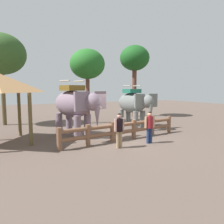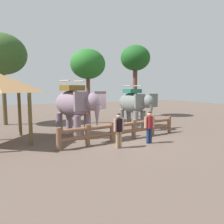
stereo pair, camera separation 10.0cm
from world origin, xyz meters
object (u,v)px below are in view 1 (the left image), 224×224
object	(u,v)px
elephant_center	(134,104)
tree_far_left	(87,65)
log_fence	(124,129)
elephant_near_left	(75,105)
tourist_woman_in_black	(150,125)
tourist_man_in_blue	(119,128)
tree_far_right	(1,54)
tree_back_center	(135,60)

from	to	relation	value
elephant_center	tree_far_left	bearing A→B (deg)	126.02
log_fence	elephant_near_left	xyz separation A→B (m)	(-2.07, 1.99, 1.23)
tourist_woman_in_black	tree_far_left	distance (m)	8.32
elephant_near_left	elephant_center	bearing A→B (deg)	12.50
elephant_center	tourist_woman_in_black	bearing A→B (deg)	-112.82
elephant_center	tree_far_left	distance (m)	4.93
elephant_center	tourist_man_in_blue	distance (m)	5.65
log_fence	tree_far_right	size ratio (longest dim) A/B	1.08
elephant_center	tree_back_center	size ratio (longest dim) A/B	0.51
elephant_center	tree_back_center	world-z (taller)	tree_back_center
tourist_woman_in_black	tourist_man_in_blue	distance (m)	1.80
log_fence	tourist_woman_in_black	world-z (taller)	tourist_woman_in_black
tree_far_left	tree_back_center	world-z (taller)	tree_back_center
tree_back_center	tourist_man_in_blue	bearing A→B (deg)	-126.50
elephant_center	tree_far_right	distance (m)	10.53
tree_far_right	elephant_near_left	bearing A→B (deg)	-59.91
elephant_near_left	tourist_man_in_blue	world-z (taller)	elephant_near_left
log_fence	tree_far_left	world-z (taller)	tree_far_left
tourist_woman_in_black	tree_far_right	world-z (taller)	tree_far_right
log_fence	elephant_near_left	bearing A→B (deg)	136.09
tree_back_center	tree_far_right	size ratio (longest dim) A/B	1.02
log_fence	elephant_center	world-z (taller)	elephant_center
tourist_woman_in_black	tree_far_right	size ratio (longest dim) A/B	0.24
log_fence	tree_back_center	xyz separation A→B (m)	(5.88, 7.99, 5.02)
tree_back_center	tree_far_left	bearing A→B (deg)	-162.40
tree_far_left	tree_far_right	distance (m)	6.42
elephant_near_left	tree_far_right	bearing A→B (deg)	120.09
tree_far_left	elephant_near_left	bearing A→B (deg)	-119.30
elephant_near_left	tourist_man_in_blue	size ratio (longest dim) A/B	2.35
elephant_near_left	tourist_woman_in_black	bearing A→B (deg)	-47.78
log_fence	tourist_man_in_blue	world-z (taller)	tourist_man_in_blue
log_fence	elephant_near_left	world-z (taller)	elephant_near_left
tourist_man_in_blue	elephant_center	bearing A→B (deg)	50.16
log_fence	tree_far_left	xyz separation A→B (m)	(0.30, 6.22, 4.06)
log_fence	tree_far_right	world-z (taller)	tree_far_right
elephant_center	tree_back_center	distance (m)	7.11
elephant_near_left	tree_far_right	distance (m)	8.10
tree_far_left	tree_back_center	xyz separation A→B (m)	(5.58, 1.77, 0.96)
log_fence	tree_far_left	distance (m)	7.43
tree_back_center	tree_far_right	distance (m)	11.62
log_fence	tourist_man_in_blue	xyz separation A→B (m)	(-0.97, -1.27, 0.36)
log_fence	tree_back_center	distance (m)	11.11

